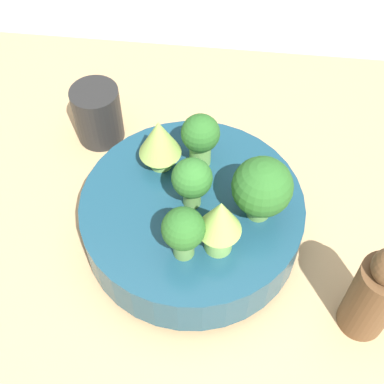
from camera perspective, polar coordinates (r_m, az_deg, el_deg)
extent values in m
plane|color=#ADA89E|center=(0.69, 2.62, -8.70)|extent=(6.00, 6.00, 0.00)
cube|color=tan|center=(0.67, 2.69, -7.89)|extent=(1.02, 0.79, 0.04)
cylinder|color=navy|center=(0.66, 0.00, -4.51)|extent=(0.12, 0.12, 0.01)
cylinder|color=navy|center=(0.63, 0.00, -2.72)|extent=(0.26, 0.26, 0.06)
cylinder|color=#7AB256|center=(0.64, -3.36, 3.62)|extent=(0.03, 0.03, 0.02)
cone|color=#93B751|center=(0.61, -3.52, 5.80)|extent=(0.05, 0.05, 0.05)
cylinder|color=#609347|center=(0.56, -0.89, -5.65)|extent=(0.02, 0.02, 0.03)
sphere|color=#286023|center=(0.53, -0.94, -3.93)|extent=(0.04, 0.04, 0.04)
cylinder|color=#609347|center=(0.60, 0.00, -0.31)|extent=(0.02, 0.02, 0.03)
sphere|color=#2D6B28|center=(0.57, 0.00, 1.49)|extent=(0.04, 0.04, 0.04)
cylinder|color=#6BA34C|center=(0.63, 0.87, 4.26)|extent=(0.03, 0.03, 0.03)
sphere|color=#286023|center=(0.61, 0.91, 6.29)|extent=(0.04, 0.04, 0.04)
cylinder|color=#7AB256|center=(0.56, 2.77, -4.92)|extent=(0.03, 0.03, 0.03)
cone|color=#93B751|center=(0.53, 2.94, -2.63)|extent=(0.05, 0.05, 0.05)
cylinder|color=#609347|center=(0.59, 7.14, -1.54)|extent=(0.03, 0.03, 0.03)
sphere|color=#286023|center=(0.56, 7.50, 0.55)|extent=(0.07, 0.07, 0.07)
cylinder|color=black|center=(0.76, -10.02, 8.18)|extent=(0.07, 0.07, 0.08)
cylinder|color=brown|center=(0.60, 18.69, -10.71)|extent=(0.05, 0.05, 0.11)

